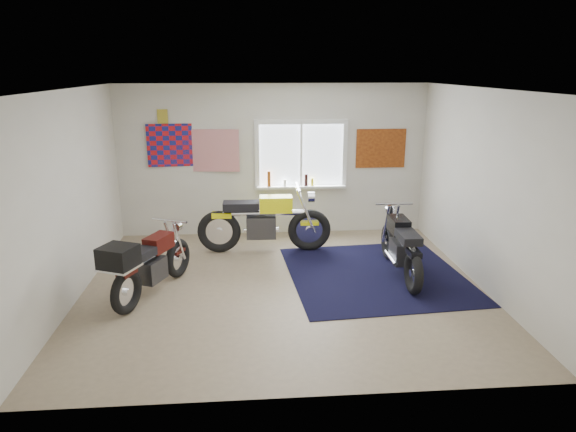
{
  "coord_description": "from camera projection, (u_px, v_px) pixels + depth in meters",
  "views": [
    {
      "loc": [
        -0.46,
        -6.6,
        2.96
      ],
      "look_at": [
        0.1,
        0.4,
        0.92
      ],
      "focal_mm": 32.0,
      "sensor_mm": 36.0,
      "label": 1
    }
  ],
  "objects": [
    {
      "name": "navy_rug",
      "position": [
        375.0,
        274.0,
        7.6
      ],
      "size": [
        2.68,
        2.78,
        0.01
      ],
      "primitive_type": "cube",
      "rotation": [
        0.0,
        0.0,
        0.07
      ],
      "color": "black",
      "rests_on": "ground"
    },
    {
      "name": "flag_display",
      "position": [
        163.0,
        116.0,
        8.81
      ],
      "size": [
        1.6,
        0.1,
        1.17
      ],
      "color": "red",
      "rests_on": "room_shell"
    },
    {
      "name": "ground",
      "position": [
        283.0,
        287.0,
        7.18
      ],
      "size": [
        5.5,
        5.5,
        0.0
      ],
      "primitive_type": "plane",
      "color": "#9E896B",
      "rests_on": "ground"
    },
    {
      "name": "maroon_tourer",
      "position": [
        147.0,
        264.0,
        6.73
      ],
      "size": [
        0.98,
        1.75,
        0.92
      ],
      "rotation": [
        0.0,
        0.0,
        1.16
      ],
      "color": "black",
      "rests_on": "ground"
    },
    {
      "name": "room_shell",
      "position": [
        283.0,
        172.0,
        6.72
      ],
      "size": [
        5.5,
        5.5,
        5.5
      ],
      "color": "white",
      "rests_on": "ground"
    },
    {
      "name": "window_assembly",
      "position": [
        301.0,
        160.0,
        9.2
      ],
      "size": [
        1.66,
        0.17,
        1.26
      ],
      "color": "white",
      "rests_on": "room_shell"
    },
    {
      "name": "black_chrome_bike",
      "position": [
        401.0,
        247.0,
        7.5
      ],
      "size": [
        0.58,
        1.91,
        0.98
      ],
      "rotation": [
        0.0,
        0.0,
        1.56
      ],
      "color": "black",
      "rests_on": "navy_rug"
    },
    {
      "name": "triumph_poster",
      "position": [
        381.0,
        148.0,
        9.27
      ],
      "size": [
        0.9,
        0.03,
        0.7
      ],
      "primitive_type": "cube",
      "color": "#A54C14",
      "rests_on": "room_shell"
    },
    {
      "name": "oil_bottles",
      "position": [
        287.0,
        180.0,
        9.21
      ],
      "size": [
        0.84,
        0.07,
        0.28
      ],
      "color": "brown",
      "rests_on": "window_assembly"
    },
    {
      "name": "yellow_triumph",
      "position": [
        264.0,
        223.0,
        8.46
      ],
      "size": [
        2.21,
        0.66,
        1.11
      ],
      "rotation": [
        0.0,
        0.0,
        -0.02
      ],
      "color": "black",
      "rests_on": "ground"
    }
  ]
}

